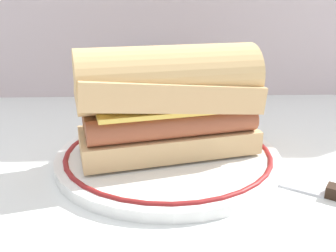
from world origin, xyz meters
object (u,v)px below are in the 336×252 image
plate (168,155)px  butter_knife (323,190)px  sausage_sandwich (168,99)px  drinking_glass (146,84)px

plate → butter_knife: (0.15, -0.08, -0.00)m
plate → sausage_sandwich: bearing=45.0°
drinking_glass → butter_knife: (0.18, -0.31, -0.04)m
sausage_sandwich → butter_knife: bearing=-43.1°
sausage_sandwich → drinking_glass: size_ratio=2.18×
sausage_sandwich → drinking_glass: (-0.03, 0.23, -0.03)m
sausage_sandwich → butter_knife: size_ratio=1.72×
butter_knife → plate: bearing=151.1°
plate → drinking_glass: size_ratio=2.63×
sausage_sandwich → butter_knife: sausage_sandwich is taller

